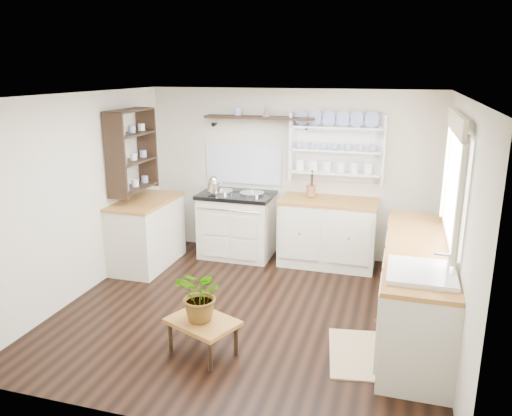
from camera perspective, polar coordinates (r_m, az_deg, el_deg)
The scene contains 19 objects.
floor at distance 5.56m, azimuth -0.78°, elevation -11.67°, with size 4.00×3.80×0.01m, color black.
wall_back at distance 6.92m, azimuth 3.84°, elevation 3.92°, with size 4.00×0.02×2.30m, color beige.
wall_right at distance 4.95m, azimuth 21.90°, elevation -1.94°, with size 0.02×3.80×2.30m, color beige.
wall_left at distance 6.02m, azimuth -19.34°, elevation 1.29°, with size 0.02×3.80×2.30m, color beige.
ceiling at distance 4.95m, azimuth -0.88°, elevation 12.75°, with size 4.00×3.80×0.01m, color white.
window at distance 4.99m, azimuth 21.65°, elevation 3.15°, with size 0.08×1.55×1.22m.
aga_cooker at distance 6.96m, azimuth -2.21°, elevation -1.86°, with size 1.01×0.70×0.93m.
back_cabinets at distance 6.71m, azimuth 8.18°, elevation -2.68°, with size 1.27×0.63×0.90m.
right_cabinets at distance 5.25m, azimuth 17.76°, elevation -8.58°, with size 0.62×2.43×0.90m.
belfast_sink at distance 4.43m, azimuth 18.25°, elevation -8.43°, with size 0.55×0.60×0.45m.
left_cabinets at distance 6.78m, azimuth -12.37°, elevation -2.70°, with size 0.62×1.13×0.90m.
plate_rack at distance 6.70m, azimuth 9.30°, elevation 6.90°, with size 1.20×0.22×0.90m.
high_shelf at distance 6.79m, azimuth 0.38°, elevation 10.21°, with size 1.50×0.29×0.16m.
left_shelving at distance 6.59m, azimuth -14.00°, elevation 6.45°, with size 0.28×0.80×1.05m, color black.
kettle at distance 6.79m, azimuth -4.83°, elevation 2.72°, with size 0.18×0.18×0.22m, color silver, non-canonical shape.
utensil_crock at distance 6.68m, azimuth 6.28°, elevation 1.96°, with size 0.12×0.12×0.14m, color brown.
center_table at distance 4.71m, azimuth -6.11°, elevation -13.10°, with size 0.74×0.64×0.33m.
potted_plant at distance 4.58m, azimuth -6.22°, elevation -9.85°, with size 0.45×0.39×0.50m, color #3F7233.
floor_rug at distance 4.89m, azimuth 11.76°, elevation -16.01°, with size 0.55×0.85×0.02m, color #8A6D50.
Camera 1 is at (1.47, -4.72, 2.54)m, focal length 35.00 mm.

